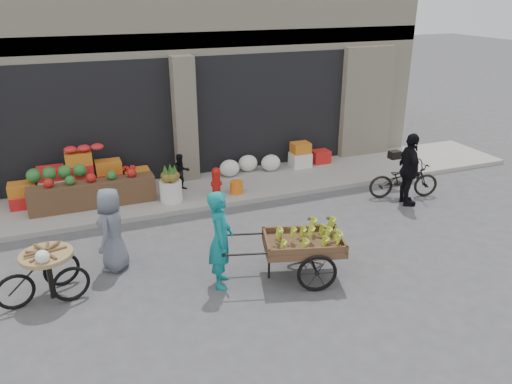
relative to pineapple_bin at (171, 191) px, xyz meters
name	(u,v)px	position (x,y,z in m)	size (l,w,h in m)	color
ground	(257,274)	(0.75, -3.60, -0.37)	(80.00, 80.00, 0.00)	#424244
sidewalk	(197,191)	(0.75, 0.50, -0.31)	(18.00, 2.20, 0.12)	gray
building	(156,40)	(0.75, 4.43, 3.00)	(14.00, 6.45, 7.00)	beige
fruit_display	(90,178)	(-1.73, 0.78, 0.30)	(3.10, 1.12, 1.24)	red
pineapple_bin	(171,191)	(0.00, 0.00, 0.00)	(0.52, 0.52, 0.50)	silver
fire_hydrant	(216,180)	(1.10, -0.05, 0.13)	(0.22, 0.22, 0.71)	#A5140F
orange_bucket	(237,187)	(1.60, -0.10, -0.10)	(0.32, 0.32, 0.30)	orange
right_bay_goods	(282,159)	(3.36, 1.10, 0.04)	(3.35, 0.60, 0.70)	silver
seated_person	(181,172)	(0.40, 0.60, 0.21)	(0.45, 0.35, 0.93)	black
banana_cart	(301,241)	(1.43, -3.96, 0.34)	(2.49, 1.52, 0.97)	brown
vendor_woman	(221,239)	(0.06, -3.67, 0.50)	(0.64, 0.42, 1.75)	#0F777A
tricycle_cart	(48,268)	(-2.70, -3.03, 0.20)	(1.46, 1.01, 0.95)	#9E7F51
vendor_grey	(112,230)	(-1.59, -2.44, 0.41)	(0.77, 0.50, 1.57)	slate
bicycle	(404,180)	(5.42, -1.57, 0.08)	(0.60, 1.72, 0.90)	black
cyclist	(409,170)	(5.22, -1.97, 0.50)	(1.02, 0.42, 1.74)	black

